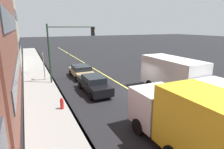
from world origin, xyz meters
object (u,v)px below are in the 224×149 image
car_black (94,84)px  fire_hydrant (62,104)px  car_tan (81,71)px  street_sign_post (44,64)px  truck_white (179,77)px  truck_yellow (204,129)px  traffic_light_mast (68,42)px

car_black → fire_hydrant: size_ratio=5.07×
car_tan → street_sign_post: street_sign_post is taller
fire_hydrant → truck_white: bearing=-97.2°
car_tan → truck_yellow: bearing=-177.8°
street_sign_post → car_tan: bearing=-90.3°
street_sign_post → car_black: bearing=-147.2°
street_sign_post → fire_hydrant: 8.25m
traffic_light_mast → street_sign_post: 3.51m
truck_white → car_black: bearing=58.3°
truck_yellow → truck_white: 8.28m
car_tan → truck_yellow: (-15.84, -0.61, 0.97)m
traffic_light_mast → truck_white: bearing=-137.8°
car_black → street_sign_post: 6.67m
traffic_light_mast → street_sign_post: size_ratio=1.91×
traffic_light_mast → street_sign_post: traffic_light_mast is taller
truck_yellow → fire_hydrant: size_ratio=8.21×
traffic_light_mast → fire_hydrant: bearing=163.4°
truck_yellow → street_sign_post: size_ratio=2.48×
car_black → car_tan: 5.54m
car_black → car_tan: car_black is taller
traffic_light_mast → street_sign_post: (1.25, 2.36, -2.28)m
truck_yellow → fire_hydrant: 8.93m
truck_white → fire_hydrant: bearing=82.8°
street_sign_post → fire_hydrant: (-8.13, -0.30, -1.35)m
car_black → fire_hydrant: 4.18m
car_tan → fire_hydrant: bearing=155.6°
street_sign_post → fire_hydrant: street_sign_post is taller
car_black → traffic_light_mast: size_ratio=0.81×
traffic_light_mast → car_tan: bearing=-53.1°
fire_hydrant → street_sign_post: bearing=2.1°
car_black → fire_hydrant: car_black is taller
car_black → truck_yellow: size_ratio=0.62×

